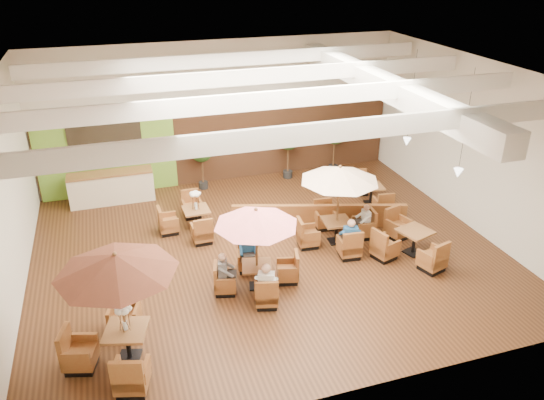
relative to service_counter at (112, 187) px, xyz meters
name	(u,v)px	position (x,y,z in m)	size (l,w,h in m)	color
room	(263,127)	(4.65, -3.88, 3.05)	(14.04, 14.00, 5.52)	#381E0F
service_counter	(112,187)	(0.00, 0.00, 0.00)	(3.00, 0.75, 1.18)	beige
booth_divider	(319,216)	(6.53, -4.08, -0.18)	(5.84, 0.18, 0.81)	brown
table_0	(116,286)	(-0.10, -8.62, 1.44)	(2.78, 2.93, 2.85)	brown
table_1	(256,234)	(3.56, -6.81, 1.11)	(2.51, 2.51, 2.46)	brown
table_2	(339,191)	(6.66, -5.19, 1.22)	(2.62, 2.62, 2.64)	brown
table_3	(189,218)	(2.34, -2.99, -0.14)	(1.68, 2.50, 1.52)	brown
table_4	(405,244)	(8.35, -6.55, -0.21)	(1.97, 2.82, 1.00)	brown
table_5	(371,195)	(9.01, -3.01, -0.24)	(0.93, 2.49, 0.91)	brown
topiary_0	(201,153)	(3.42, 0.20, 0.88)	(0.85, 0.85, 1.97)	black
topiary_1	(288,140)	(6.91, 0.20, 1.01)	(0.92, 0.92, 2.14)	black
topiary_2	(335,135)	(8.92, 0.20, 1.03)	(0.93, 0.93, 2.17)	black
diner_0	(266,281)	(3.56, -7.71, 0.20)	(0.48, 0.45, 0.86)	silver
diner_1	(248,248)	(3.56, -5.91, 0.16)	(0.39, 0.33, 0.75)	#235C9A
diner_2	(225,269)	(2.66, -6.81, 0.17)	(0.38, 0.43, 0.78)	slate
diner_3	(350,235)	(6.66, -6.16, 0.20)	(0.46, 0.41, 0.86)	#235C9A
diner_4	(365,217)	(7.63, -5.19, 0.14)	(0.30, 0.36, 0.72)	silver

